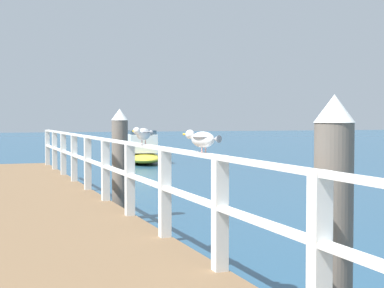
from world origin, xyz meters
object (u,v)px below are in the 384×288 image
dock_piling_near (333,229)px  dock_piling_far (120,164)px  boat_2 (140,152)px  seagull_background (143,133)px  seagull_foreground (202,139)px

dock_piling_near → dock_piling_far: bearing=90.0°
dock_piling_near → boat_2: bearing=78.9°
dock_piling_near → dock_piling_far: (0.00, 6.63, 0.00)m
dock_piling_near → boat_2: (3.90, 19.82, -0.55)m
dock_piling_far → seagull_background: size_ratio=5.15×
seagull_foreground → seagull_background: bearing=66.1°
dock_piling_near → dock_piling_far: 6.63m
boat_2 → seagull_foreground: bearing=83.4°
dock_piling_near → seagull_background: size_ratio=5.15×
dock_piling_near → dock_piling_far: same height
seagull_foreground → boat_2: size_ratio=0.09×
dock_piling_far → boat_2: size_ratio=0.40×
dock_piling_far → dock_piling_near: bearing=-90.0°
boat_2 → seagull_background: bearing=81.7°
dock_piling_near → seagull_background: (-0.39, 3.70, 0.60)m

